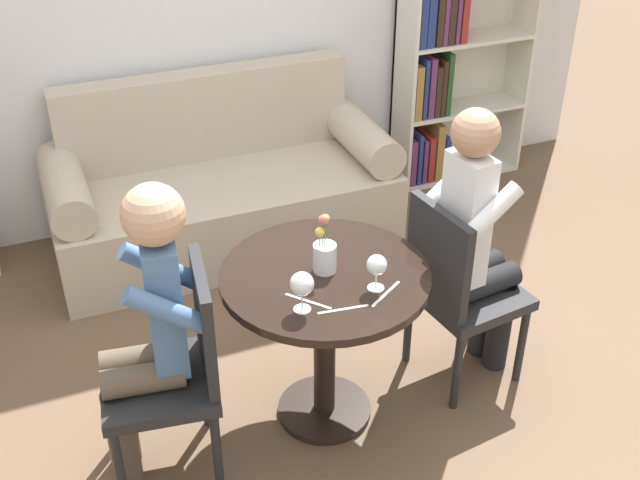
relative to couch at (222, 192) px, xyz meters
The scene contains 14 objects.
ground_plane 1.54m from the couch, 90.00° to the right, with size 16.00×16.00×0.00m, color brown.
round_table 1.53m from the couch, 90.00° to the right, with size 0.82×0.82×0.73m.
couch is the anchor object (origin of this frame).
bookshelf_right 1.60m from the couch, ahead, with size 0.84×0.28×1.38m.
chair_left 1.68m from the couch, 111.53° to the right, with size 0.47×0.47×0.90m.
chair_right 1.63m from the couch, 67.81° to the right, with size 0.47×0.47×0.90m.
person_left 1.72m from the couch, 114.45° to the right, with size 0.45×0.38×1.25m.
person_right 1.68m from the couch, 64.73° to the right, with size 0.44×0.37×1.30m.
wine_glass_left 1.78m from the couch, 95.52° to the right, with size 0.09×0.09×0.16m.
wine_glass_right 1.76m from the couch, 85.31° to the right, with size 0.08×0.08×0.14m.
flower_vase 1.57m from the couch, 89.83° to the right, with size 0.09×0.09×0.25m.
knife_left_setting 1.71m from the couch, 94.36° to the right, with size 0.13×0.15×0.00m.
fork_left_setting 1.78m from the couch, 84.82° to the right, with size 0.17×0.11×0.00m.
knife_right_setting 1.80m from the couch, 90.90° to the right, with size 0.19×0.03×0.00m.
Camera 1 is at (-0.97, -2.33, 2.48)m, focal length 45.00 mm.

